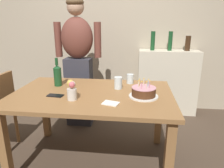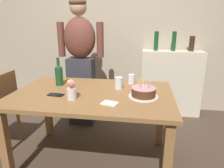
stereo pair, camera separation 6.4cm
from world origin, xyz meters
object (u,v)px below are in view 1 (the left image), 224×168
at_px(water_glass_near, 130,79).
at_px(person_man_bearded, 78,62).
at_px(cell_phone, 55,95).
at_px(napkin_stack, 111,103).
at_px(birthday_cake, 144,92).
at_px(wine_bottle, 58,75).
at_px(flower_vase, 72,90).
at_px(water_glass_far, 118,83).

xyz_separation_m(water_glass_near, person_man_bearded, (-0.70, 0.44, 0.08)).
relative_size(cell_phone, napkin_stack, 1.11).
xyz_separation_m(birthday_cake, cell_phone, (-0.79, -0.07, -0.04)).
bearing_deg(birthday_cake, wine_bottle, 165.21).
relative_size(water_glass_near, wine_bottle, 0.34).
bearing_deg(cell_phone, flower_vase, -14.77).
xyz_separation_m(birthday_cake, flower_vase, (-0.61, -0.14, 0.04)).
height_order(water_glass_near, person_man_bearded, person_man_bearded).
distance_m(wine_bottle, person_man_bearded, 0.62).
bearing_deg(wine_bottle, person_man_bearded, 85.80).
xyz_separation_m(flower_vase, person_man_bearded, (-0.22, 0.99, 0.05)).
xyz_separation_m(birthday_cake, water_glass_near, (-0.13, 0.41, 0.01)).
relative_size(water_glass_near, flower_vase, 0.59).
distance_m(water_glass_near, flower_vase, 0.73).
xyz_separation_m(water_glass_near, flower_vase, (-0.48, -0.55, 0.04)).
bearing_deg(water_glass_near, cell_phone, -143.93).
distance_m(cell_phone, person_man_bearded, 0.93).
height_order(birthday_cake, person_man_bearded, person_man_bearded).
distance_m(flower_vase, person_man_bearded, 1.01).
bearing_deg(water_glass_far, water_glass_near, 61.14).
bearing_deg(flower_vase, wine_bottle, 125.49).
height_order(wine_bottle, flower_vase, wine_bottle).
xyz_separation_m(wine_bottle, napkin_stack, (0.61, -0.43, -0.11)).
height_order(birthday_cake, water_glass_far, birthday_cake).
relative_size(cell_phone, person_man_bearded, 0.09).
height_order(water_glass_near, water_glass_far, water_glass_far).
bearing_deg(napkin_stack, wine_bottle, 144.91).
bearing_deg(water_glass_near, water_glass_far, -118.86).
xyz_separation_m(water_glass_near, napkin_stack, (-0.14, -0.60, -0.05)).
bearing_deg(person_man_bearded, water_glass_far, 132.24).
height_order(napkin_stack, flower_vase, flower_vase).
height_order(birthday_cake, water_glass_near, birthday_cake).
height_order(water_glass_near, wine_bottle, wine_bottle).
height_order(cell_phone, napkin_stack, same).
distance_m(cell_phone, napkin_stack, 0.53).
relative_size(birthday_cake, cell_phone, 1.81).
height_order(water_glass_near, napkin_stack, water_glass_near).
height_order(cell_phone, flower_vase, flower_vase).
xyz_separation_m(birthday_cake, water_glass_far, (-0.25, 0.20, 0.02)).
relative_size(wine_bottle, cell_phone, 2.03).
bearing_deg(wine_bottle, cell_phone, -74.17).
distance_m(water_glass_far, flower_vase, 0.50).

